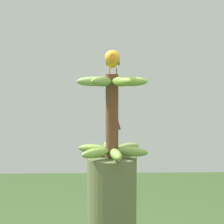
{
  "coord_description": "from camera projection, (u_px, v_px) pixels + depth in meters",
  "views": [
    {
      "loc": [
        -1.27,
        0.03,
        1.48
      ],
      "look_at": [
        0.0,
        0.0,
        1.36
      ],
      "focal_mm": 53.36,
      "sensor_mm": 36.0,
      "label": 1
    }
  ],
  "objects": [
    {
      "name": "banana_bunch",
      "position": [
        112.0,
        116.0,
        1.28
      ],
      "size": [
        0.29,
        0.28,
        0.32
      ],
      "color": "brown",
      "rests_on": "banana_tree"
    },
    {
      "name": "perched_bird",
      "position": [
        113.0,
        60.0,
        1.24
      ],
      "size": [
        0.21,
        0.06,
        0.09
      ],
      "color": "#C68933",
      "rests_on": "banana_bunch"
    }
  ]
}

